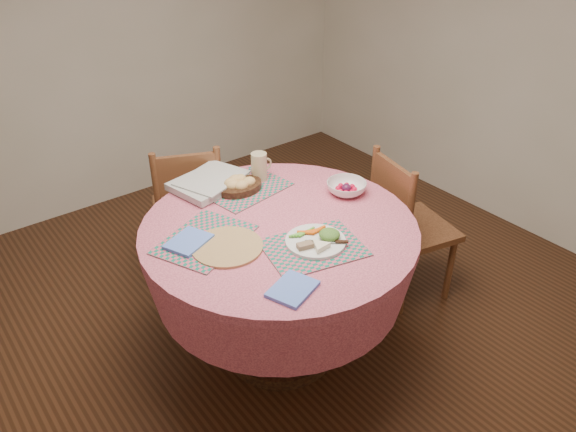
% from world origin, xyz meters
% --- Properties ---
extents(ground, '(4.00, 4.00, 0.00)m').
position_xyz_m(ground, '(0.00, 0.00, 0.00)').
color(ground, '#331C0F').
rests_on(ground, ground).
extents(dining_table, '(1.24, 1.24, 0.75)m').
position_xyz_m(dining_table, '(0.00, 0.00, 0.56)').
color(dining_table, '#E36982').
rests_on(dining_table, ground).
extents(chair_right, '(0.47, 0.48, 0.87)m').
position_xyz_m(chair_right, '(0.83, -0.05, 0.46)').
color(chair_right, brown).
rests_on(chair_right, ground).
extents(chair_back, '(0.52, 0.51, 0.87)m').
position_xyz_m(chair_back, '(-0.01, 0.83, 0.45)').
color(chair_back, brown).
rests_on(chair_back, ground).
extents(placemat_front, '(0.46, 0.39, 0.01)m').
position_xyz_m(placemat_front, '(0.01, -0.23, 0.75)').
color(placemat_front, '#136F59').
rests_on(placemat_front, dining_table).
extents(placemat_left, '(0.49, 0.44, 0.01)m').
position_xyz_m(placemat_left, '(-0.32, 0.10, 0.75)').
color(placemat_left, '#136F59').
rests_on(placemat_left, dining_table).
extents(placemat_back, '(0.44, 0.36, 0.01)m').
position_xyz_m(placemat_back, '(0.07, 0.37, 0.75)').
color(placemat_back, '#136F59').
rests_on(placemat_back, dining_table).
extents(wicker_trivet, '(0.30, 0.30, 0.01)m').
position_xyz_m(wicker_trivet, '(-0.28, -0.01, 0.76)').
color(wicker_trivet, '#8F633E').
rests_on(wicker_trivet, dining_table).
extents(napkin_near, '(0.22, 0.19, 0.01)m').
position_xyz_m(napkin_near, '(-0.23, -0.39, 0.76)').
color(napkin_near, '#587DE4').
rests_on(napkin_near, dining_table).
extents(napkin_far, '(0.22, 0.20, 0.01)m').
position_xyz_m(napkin_far, '(-0.39, 0.12, 0.76)').
color(napkin_far, '#587DE4').
rests_on(napkin_far, placemat_left).
extents(dinner_plate, '(0.26, 0.26, 0.05)m').
position_xyz_m(dinner_plate, '(0.04, -0.22, 0.77)').
color(dinner_plate, white).
rests_on(dinner_plate, placemat_front).
extents(bread_bowl, '(0.23, 0.23, 0.08)m').
position_xyz_m(bread_bowl, '(0.04, 0.37, 0.79)').
color(bread_bowl, black).
rests_on(bread_bowl, placemat_back).
extents(latte_mug, '(0.12, 0.08, 0.14)m').
position_xyz_m(latte_mug, '(0.18, 0.40, 0.83)').
color(latte_mug, tan).
rests_on(latte_mug, placemat_back).
extents(fruit_bowl, '(0.24, 0.24, 0.06)m').
position_xyz_m(fruit_bowl, '(0.43, 0.03, 0.78)').
color(fruit_bowl, white).
rests_on(fruit_bowl, dining_table).
extents(newspaper_stack, '(0.41, 0.35, 0.04)m').
position_xyz_m(newspaper_stack, '(-0.06, 0.50, 0.78)').
color(newspaper_stack, silver).
rests_on(newspaper_stack, dining_table).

